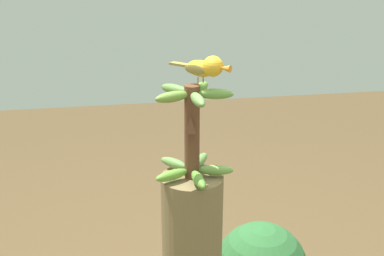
{
  "coord_description": "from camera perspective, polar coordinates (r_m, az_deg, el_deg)",
  "views": [
    {
      "loc": [
        0.27,
        1.52,
        1.7
      ],
      "look_at": [
        0.0,
        0.0,
        1.13
      ],
      "focal_mm": 44.41,
      "sensor_mm": 36.0,
      "label": 1
    }
  ],
  "objects": [
    {
      "name": "banana_bunch",
      "position": [
        1.65,
        -0.02,
        -0.55
      ],
      "size": [
        0.29,
        0.29,
        0.34
      ],
      "color": "brown",
      "rests_on": "banana_tree"
    },
    {
      "name": "perched_bird",
      "position": [
        1.59,
        1.74,
        7.29
      ],
      "size": [
        0.19,
        0.19,
        0.1
      ],
      "color": "#C68933",
      "rests_on": "banana_bunch"
    }
  ]
}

